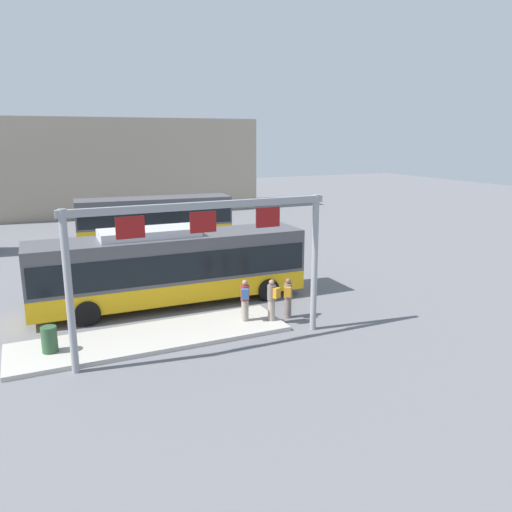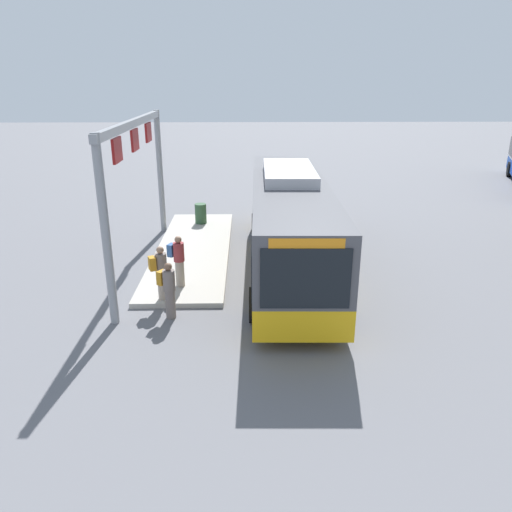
{
  "view_description": "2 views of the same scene",
  "coord_description": "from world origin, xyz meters",
  "px_view_note": "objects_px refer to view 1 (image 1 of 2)",
  "views": [
    {
      "loc": [
        -5.64,
        -20.98,
        7.31
      ],
      "look_at": [
        3.91,
        -0.37,
        1.88
      ],
      "focal_mm": 35.61,
      "sensor_mm": 36.0,
      "label": 1
    },
    {
      "loc": [
        16.43,
        -1.48,
        6.48
      ],
      "look_at": [
        2.94,
        -1.22,
        1.53
      ],
      "focal_mm": 34.41,
      "sensor_mm": 36.0,
      "label": 2
    }
  ],
  "objects_px": {
    "trash_bin": "(49,339)",
    "bus_background_left": "(155,217)",
    "bus_main": "(171,264)",
    "person_waiting_mid": "(272,299)",
    "person_boarding": "(288,297)",
    "person_waiting_near": "(245,299)"
  },
  "relations": [
    {
      "from": "trash_bin",
      "to": "bus_background_left",
      "type": "bearing_deg",
      "value": 65.37
    },
    {
      "from": "bus_main",
      "to": "trash_bin",
      "type": "distance_m",
      "value": 6.47
    },
    {
      "from": "person_waiting_mid",
      "to": "person_boarding",
      "type": "bearing_deg",
      "value": -92.0
    },
    {
      "from": "person_waiting_near",
      "to": "person_waiting_mid",
      "type": "height_order",
      "value": "same"
    },
    {
      "from": "bus_background_left",
      "to": "person_waiting_mid",
      "type": "bearing_deg",
      "value": -83.94
    },
    {
      "from": "bus_background_left",
      "to": "trash_bin",
      "type": "height_order",
      "value": "bus_background_left"
    },
    {
      "from": "person_waiting_near",
      "to": "trash_bin",
      "type": "bearing_deg",
      "value": 112.85
    },
    {
      "from": "person_waiting_near",
      "to": "person_waiting_mid",
      "type": "relative_size",
      "value": 1.0
    },
    {
      "from": "person_boarding",
      "to": "bus_main",
      "type": "bearing_deg",
      "value": 80.15
    },
    {
      "from": "person_boarding",
      "to": "trash_bin",
      "type": "height_order",
      "value": "person_boarding"
    },
    {
      "from": "person_waiting_near",
      "to": "trash_bin",
      "type": "xyz_separation_m",
      "value": [
        -7.16,
        0.07,
        -0.44
      ]
    },
    {
      "from": "bus_background_left",
      "to": "person_waiting_near",
      "type": "distance_m",
      "value": 17.33
    },
    {
      "from": "person_boarding",
      "to": "person_waiting_near",
      "type": "bearing_deg",
      "value": 123.2
    },
    {
      "from": "person_boarding",
      "to": "trash_bin",
      "type": "bearing_deg",
      "value": 123.55
    },
    {
      "from": "bus_background_left",
      "to": "trash_bin",
      "type": "distance_m",
      "value": 18.99
    },
    {
      "from": "person_waiting_near",
      "to": "person_waiting_mid",
      "type": "xyz_separation_m",
      "value": [
        0.99,
        -0.4,
        0.0
      ]
    },
    {
      "from": "bus_main",
      "to": "bus_background_left",
      "type": "height_order",
      "value": "bus_main"
    },
    {
      "from": "person_boarding",
      "to": "person_waiting_near",
      "type": "height_order",
      "value": "person_waiting_near"
    },
    {
      "from": "person_boarding",
      "to": "person_waiting_mid",
      "type": "height_order",
      "value": "person_waiting_mid"
    },
    {
      "from": "bus_main",
      "to": "bus_background_left",
      "type": "bearing_deg",
      "value": 80.21
    },
    {
      "from": "bus_background_left",
      "to": "person_waiting_mid",
      "type": "relative_size",
      "value": 6.37
    },
    {
      "from": "person_boarding",
      "to": "trash_bin",
      "type": "relative_size",
      "value": 1.86
    }
  ]
}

